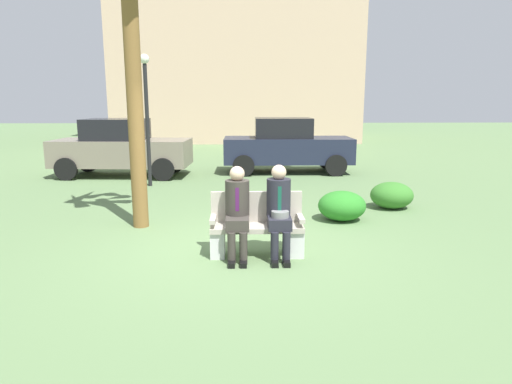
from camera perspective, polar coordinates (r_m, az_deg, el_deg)
The scene contains 10 objects.
ground_plane at distance 6.79m, azimuth -2.76°, elevation -7.31°, with size 80.00×80.00×0.00m, color #5C794C.
park_bench at distance 6.47m, azimuth 0.10°, elevation -4.58°, with size 1.32×0.44×0.90m.
seated_man_left at distance 6.27m, azimuth -2.38°, elevation -2.00°, with size 0.34×0.72×1.29m.
seated_man_right at distance 6.28m, azimuth 2.95°, elevation -1.92°, with size 0.34×0.72×1.31m.
shrub_near_bench at distance 9.69m, azimuth 16.84°, elevation -0.39°, with size 0.88×0.80×0.55m, color #367629.
shrub_mid_lawn at distance 8.49m, azimuth 10.85°, elevation -1.73°, with size 0.88×0.81×0.55m, color #2B7D26.
parked_car_near at distance 13.81m, azimuth -16.74°, elevation 5.38°, with size 3.99×1.90×1.68m.
parked_car_far at distance 13.98m, azimuth 3.91°, elevation 5.91°, with size 3.92×1.74×1.68m.
street_lamp at distance 11.92m, azimuth -13.71°, elevation 10.56°, with size 0.24×0.24×3.33m.
building_backdrop at distance 27.86m, azimuth -2.45°, elevation 20.80°, with size 13.64×9.09×13.38m.
Camera 1 is at (0.11, -6.42, 2.18)m, focal length 31.54 mm.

